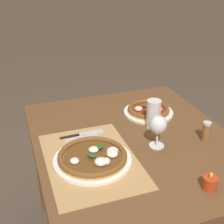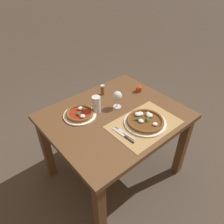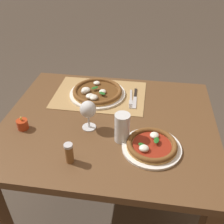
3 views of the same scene
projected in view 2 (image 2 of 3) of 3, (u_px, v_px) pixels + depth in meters
The scene contains 11 objects.
ground_plane at pixel (114, 171), 2.26m from camera, with size 24.00×24.00×0.00m, color #473D33.
dining_table at pixel (115, 125), 1.88m from camera, with size 1.10×0.93×0.74m.
paper_placemat at pixel (144, 124), 1.71m from camera, with size 0.54×0.38×0.00m, color #A88451.
pizza_near at pixel (145, 121), 1.71m from camera, with size 0.33×0.33×0.05m.
pizza_far at pixel (80, 114), 1.79m from camera, with size 0.27×0.27×0.05m.
wine_glass at pixel (117, 97), 1.84m from camera, with size 0.08×0.08×0.16m.
pint_glass at pixel (96, 105), 1.81m from camera, with size 0.07×0.07×0.15m.
fork at pixel (124, 133), 1.63m from camera, with size 0.03×0.20×0.00m.
knife at pixel (123, 135), 1.61m from camera, with size 0.02×0.22×0.01m.
votive_candle at pixel (139, 89), 2.09m from camera, with size 0.06×0.06×0.07m.
pepper_shaker at pixel (103, 90), 2.03m from camera, with size 0.04×0.04×0.10m.
Camera 2 is at (-0.94, -1.07, 1.86)m, focal length 35.00 mm.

